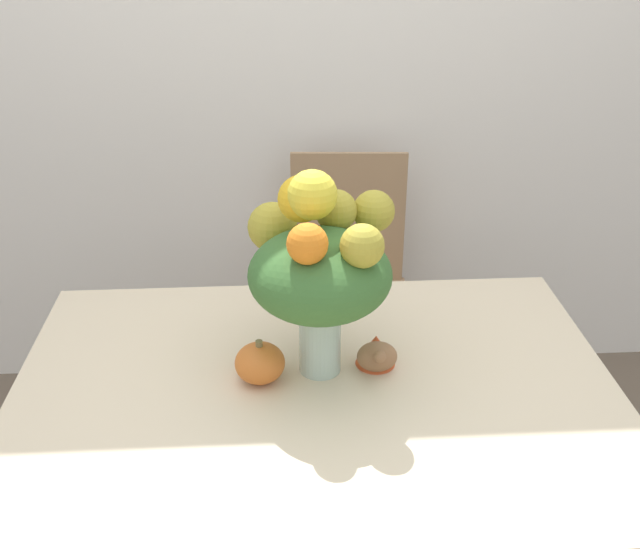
{
  "coord_description": "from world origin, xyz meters",
  "views": [
    {
      "loc": [
        -0.08,
        -1.39,
        1.73
      ],
      "look_at": [
        0.01,
        0.07,
        0.97
      ],
      "focal_mm": 42.0,
      "sensor_mm": 36.0,
      "label": 1
    }
  ],
  "objects_px": {
    "turkey_figurine": "(376,353)",
    "dining_chair_near_window": "(348,289)",
    "flower_vase": "(319,265)",
    "pumpkin": "(260,363)"
  },
  "relations": [
    {
      "from": "flower_vase",
      "to": "pumpkin",
      "type": "xyz_separation_m",
      "value": [
        -0.14,
        -0.05,
        -0.22
      ]
    },
    {
      "from": "flower_vase",
      "to": "turkey_figurine",
      "type": "height_order",
      "value": "flower_vase"
    },
    {
      "from": "turkey_figurine",
      "to": "dining_chair_near_window",
      "type": "distance_m",
      "value": 0.87
    },
    {
      "from": "flower_vase",
      "to": "dining_chair_near_window",
      "type": "relative_size",
      "value": 0.51
    },
    {
      "from": "pumpkin",
      "to": "turkey_figurine",
      "type": "bearing_deg",
      "value": 7.92
    },
    {
      "from": "dining_chair_near_window",
      "to": "flower_vase",
      "type": "bearing_deg",
      "value": -96.74
    },
    {
      "from": "pumpkin",
      "to": "dining_chair_near_window",
      "type": "relative_size",
      "value": 0.12
    },
    {
      "from": "flower_vase",
      "to": "turkey_figurine",
      "type": "distance_m",
      "value": 0.26
    },
    {
      "from": "pumpkin",
      "to": "turkey_figurine",
      "type": "relative_size",
      "value": 0.9
    },
    {
      "from": "flower_vase",
      "to": "pumpkin",
      "type": "distance_m",
      "value": 0.27
    }
  ]
}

